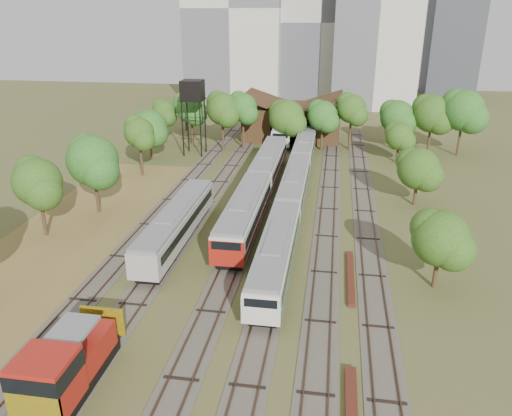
% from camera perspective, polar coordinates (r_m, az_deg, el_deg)
% --- Properties ---
extents(ground, '(240.00, 240.00, 0.00)m').
position_cam_1_polar(ground, '(34.49, -3.18, -14.97)').
color(ground, '#475123').
rests_on(ground, ground).
extents(dry_grass_patch, '(14.00, 60.00, 0.04)m').
position_cam_1_polar(dry_grass_patch, '(47.23, -23.01, -5.99)').
color(dry_grass_patch, brown).
rests_on(dry_grass_patch, ground).
extents(tracks, '(24.60, 80.00, 0.19)m').
position_cam_1_polar(tracks, '(56.31, 1.46, 0.29)').
color(tracks, '#4C473D').
rests_on(tracks, ground).
extents(railcar_red_set, '(2.98, 34.57, 3.68)m').
position_cam_1_polar(railcar_red_set, '(56.74, 0.27, 2.52)').
color(railcar_red_set, black).
rests_on(railcar_red_set, ground).
extents(railcar_green_set, '(2.71, 52.07, 3.34)m').
position_cam_1_polar(railcar_green_set, '(57.42, 4.39, 2.50)').
color(railcar_green_set, black).
rests_on(railcar_green_set, ground).
extents(railcar_rear, '(2.90, 16.08, 3.58)m').
position_cam_1_polar(railcar_rear, '(85.40, 3.39, 9.00)').
color(railcar_rear, black).
rests_on(railcar_rear, ground).
extents(shunter_locomotive, '(3.00, 8.10, 3.93)m').
position_cam_1_polar(shunter_locomotive, '(31.21, -21.07, -16.72)').
color(shunter_locomotive, black).
rests_on(shunter_locomotive, ground).
extents(old_grey_coach, '(2.69, 18.00, 3.32)m').
position_cam_1_polar(old_grey_coach, '(47.64, -9.03, -1.79)').
color(old_grey_coach, black).
rests_on(old_grey_coach, ground).
extents(water_tower, '(3.21, 3.21, 11.09)m').
position_cam_1_polar(water_tower, '(75.75, -7.27, 12.99)').
color(water_tower, black).
rests_on(water_tower, ground).
extents(rail_pile_far, '(0.55, 8.86, 0.29)m').
position_cam_1_polar(rail_pile_far, '(42.15, 10.76, -7.73)').
color(rail_pile_far, '#552418').
rests_on(rail_pile_far, ground).
extents(maintenance_shed, '(16.45, 11.55, 7.58)m').
position_cam_1_polar(maintenance_shed, '(87.08, 4.21, 9.92)').
color(maintenance_shed, '#372114').
rests_on(maintenance_shed, ground).
extents(tree_band_left, '(8.06, 72.64, 8.76)m').
position_cam_1_polar(tree_band_left, '(57.52, -18.83, 5.11)').
color(tree_band_left, '#382616').
rests_on(tree_band_left, ground).
extents(tree_band_far, '(46.88, 9.56, 9.86)m').
position_cam_1_polar(tree_band_far, '(78.84, 9.86, 10.69)').
color(tree_band_far, '#382616').
rests_on(tree_band_far, ground).
extents(tree_band_right, '(5.41, 39.81, 6.58)m').
position_cam_1_polar(tree_band_right, '(56.03, 17.99, 3.55)').
color(tree_band_right, '#382616').
rests_on(tree_band_right, ground).
extents(tower_left, '(22.00, 16.00, 42.00)m').
position_cam_1_polar(tower_left, '(124.37, -2.32, 21.85)').
color(tower_left, beige).
rests_on(tower_left, ground).
extents(tower_centre, '(20.00, 18.00, 36.00)m').
position_cam_1_polar(tower_centre, '(127.09, 7.65, 20.33)').
color(tower_centre, '#B4B2A3').
rests_on(tower_centre, ground).
extents(tower_far_right, '(12.00, 12.00, 28.00)m').
position_cam_1_polar(tower_far_right, '(139.95, 21.57, 17.56)').
color(tower_far_right, '#393B40').
rests_on(tower_far_right, ground).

